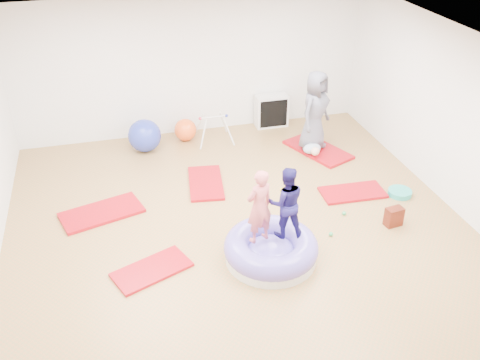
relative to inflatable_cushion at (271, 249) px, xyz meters
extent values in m
cube|color=#A46D3C|center=(-0.25, 0.47, -0.16)|extent=(7.00, 8.00, 0.01)
cube|color=silver|center=(-0.25, 0.47, 2.64)|extent=(7.00, 8.00, 0.01)
cube|color=silver|center=(-0.25, 4.47, 1.24)|extent=(7.00, 0.01, 2.80)
cube|color=silver|center=(3.25, 0.47, 1.24)|extent=(0.01, 8.00, 2.80)
cube|color=#BC0708|center=(-1.67, 0.17, -0.14)|extent=(1.18, 0.89, 0.04)
cube|color=#BC0708|center=(-2.28, 1.77, -0.14)|extent=(1.40, 0.96, 0.05)
cube|color=#BC0708|center=(-0.47, 2.25, -0.14)|extent=(0.72, 1.21, 0.05)
cube|color=#BC0708|center=(1.88, 1.29, -0.14)|extent=(1.11, 0.59, 0.05)
cube|color=#BC0708|center=(1.90, 2.91, -0.14)|extent=(1.13, 1.49, 0.06)
cylinder|color=silver|center=(0.00, 0.00, -0.09)|extent=(1.30, 1.30, 0.15)
torus|color=#6253BA|center=(0.00, 0.00, 0.04)|extent=(1.34, 1.34, 0.36)
ellipsoid|color=#6253BA|center=(0.00, 0.00, -0.04)|extent=(0.71, 0.71, 0.32)
imported|color=#CC5A60|center=(-0.17, 0.05, 0.78)|extent=(0.47, 0.38, 1.11)
imported|color=#191351|center=(0.22, 0.08, 0.76)|extent=(0.57, 0.48, 1.07)
imported|color=#565768|center=(1.81, 2.98, 0.67)|extent=(0.90, 0.85, 1.55)
ellipsoid|color=#9DB0C8|center=(1.71, 2.75, -0.01)|extent=(0.35, 0.22, 0.20)
sphere|color=beige|center=(1.71, 2.59, 0.02)|extent=(0.16, 0.16, 0.16)
sphere|color=yellow|center=(0.81, 1.40, -0.13)|extent=(0.07, 0.07, 0.07)
sphere|color=#35B260|center=(-0.21, -0.20, -0.13)|extent=(0.07, 0.07, 0.07)
sphere|color=#35B260|center=(0.16, -0.55, -0.13)|extent=(0.07, 0.07, 0.07)
sphere|color=#35B260|center=(1.47, 0.74, -0.13)|extent=(0.07, 0.07, 0.07)
sphere|color=yellow|center=(0.74, 1.67, -0.13)|extent=(0.07, 0.07, 0.07)
sphere|color=yellow|center=(0.10, -0.10, -0.13)|extent=(0.07, 0.07, 0.07)
sphere|color=#35B260|center=(1.05, 0.28, -0.13)|extent=(0.07, 0.07, 0.07)
sphere|color=#D82F4B|center=(-0.31, 0.52, -0.13)|extent=(0.07, 0.07, 0.07)
sphere|color=#2535AB|center=(-1.34, 3.81, 0.15)|extent=(0.64, 0.64, 0.64)
sphere|color=#FF5C20|center=(-0.51, 4.06, 0.06)|extent=(0.45, 0.45, 0.45)
cylinder|color=silver|center=(-0.22, 3.61, 0.13)|extent=(0.21, 0.21, 0.55)
cylinder|color=silver|center=(-0.22, 4.08, 0.13)|extent=(0.21, 0.21, 0.55)
cylinder|color=silver|center=(0.29, 3.61, 0.13)|extent=(0.21, 0.21, 0.55)
cylinder|color=silver|center=(0.29, 4.08, 0.13)|extent=(0.21, 0.21, 0.55)
cylinder|color=silver|center=(0.03, 3.84, 0.37)|extent=(0.53, 0.03, 0.03)
sphere|color=#D82F4B|center=(-0.24, 3.84, 0.37)|extent=(0.06, 0.06, 0.06)
sphere|color=#2535AB|center=(0.30, 3.84, 0.37)|extent=(0.06, 0.06, 0.06)
cube|color=silver|center=(1.38, 4.27, 0.18)|extent=(0.68, 0.33, 0.68)
cube|color=black|center=(1.38, 4.11, 0.18)|extent=(0.59, 0.02, 0.59)
cube|color=silver|center=(1.38, 4.22, 0.18)|extent=(0.02, 0.23, 0.60)
cube|color=silver|center=(1.38, 4.22, 0.18)|extent=(0.60, 0.23, 0.02)
cylinder|color=teal|center=(2.64, 1.05, -0.12)|extent=(0.40, 0.40, 0.09)
cube|color=#9B2E15|center=(2.09, 0.29, -0.01)|extent=(0.29, 0.20, 0.31)
cylinder|color=yellow|center=(-1.98, -0.03, -0.15)|extent=(0.18, 0.18, 0.03)
camera|label=1|loc=(-1.97, -5.65, 4.71)|focal=40.00mm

